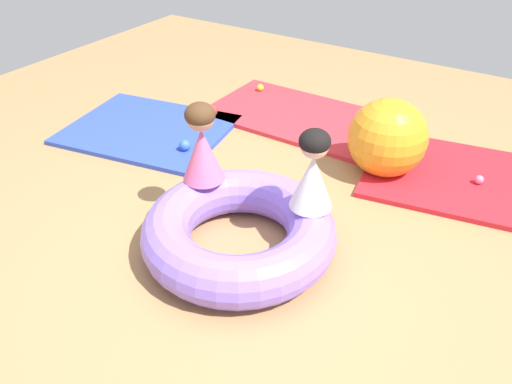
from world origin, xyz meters
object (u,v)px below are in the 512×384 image
at_px(play_ball_yellow, 260,88).
at_px(exercise_ball_large, 387,138).
at_px(inflatable_cushion, 239,231).
at_px(play_ball_pink, 479,180).
at_px(play_ball_red, 212,111).
at_px(child_in_pink, 202,143).
at_px(play_ball_blue, 185,145).
at_px(child_in_white, 313,170).

relative_size(play_ball_yellow, exercise_ball_large, 0.12).
height_order(inflatable_cushion, play_ball_pink, inflatable_cushion).
xyz_separation_m(play_ball_pink, play_ball_red, (-2.37, -0.14, 0.02)).
height_order(inflatable_cushion, play_ball_red, inflatable_cushion).
relative_size(inflatable_cushion, child_in_pink, 2.25).
bearing_deg(child_in_pink, inflatable_cushion, -41.72).
bearing_deg(play_ball_blue, exercise_ball_large, 22.49).
bearing_deg(play_ball_pink, play_ball_yellow, 165.13).
bearing_deg(child_in_pink, play_ball_red, 108.60).
height_order(play_ball_yellow, play_ball_red, play_ball_red).
relative_size(play_ball_pink, exercise_ball_large, 0.11).
distance_m(play_ball_pink, play_ball_red, 2.37).
xyz_separation_m(play_ball_blue, exercise_ball_large, (1.48, 0.61, 0.22)).
height_order(child_in_white, play_ball_red, child_in_white).
height_order(child_in_white, child_in_pink, child_in_pink).
bearing_deg(play_ball_pink, play_ball_blue, -160.35).
bearing_deg(inflatable_cushion, play_ball_blue, 143.85).
bearing_deg(inflatable_cushion, play_ball_red, 131.60).
distance_m(child_in_white, play_ball_red, 2.00).
bearing_deg(exercise_ball_large, play_ball_blue, -157.51).
bearing_deg(play_ball_yellow, play_ball_pink, -14.87).
distance_m(inflatable_cushion, play_ball_blue, 1.32).
relative_size(child_in_white, play_ball_blue, 5.61).
xyz_separation_m(inflatable_cushion, child_in_pink, (-0.40, 0.19, 0.41)).
xyz_separation_m(child_in_pink, play_ball_yellow, (-0.79, 1.97, -0.49)).
height_order(inflatable_cushion, play_ball_yellow, inflatable_cushion).
bearing_deg(play_ball_red, child_in_pink, -55.10).
bearing_deg(play_ball_pink, inflatable_cushion, -125.59).
relative_size(child_in_white, play_ball_red, 4.80).
bearing_deg(exercise_ball_large, child_in_white, -94.58).
height_order(child_in_white, play_ball_yellow, child_in_white).
xyz_separation_m(inflatable_cushion, play_ball_yellow, (-1.19, 2.16, -0.08)).
height_order(child_in_white, play_ball_pink, child_in_white).
relative_size(inflatable_cushion, play_ball_pink, 17.96).
distance_m(play_ball_pink, play_ball_blue, 2.30).
distance_m(inflatable_cushion, exercise_ball_large, 1.46).
distance_m(child_in_pink, play_ball_red, 1.56).
relative_size(inflatable_cushion, play_ball_blue, 13.16).
distance_m(child_in_white, exercise_ball_large, 1.13).
relative_size(play_ball_pink, play_ball_red, 0.63).
relative_size(play_ball_red, exercise_ball_large, 0.18).
bearing_deg(play_ball_blue, play_ball_red, 106.93).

